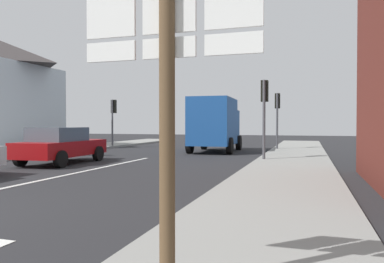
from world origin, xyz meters
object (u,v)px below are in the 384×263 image
object	(u,v)px
traffic_light_near_right	(264,101)
route_sign_post	(168,79)
traffic_light_far_right	(277,108)
sedan_far	(61,145)
delivery_truck	(215,123)
traffic_light_far_left	(113,112)

from	to	relation	value
traffic_light_near_right	route_sign_post	bearing A→B (deg)	-87.34
route_sign_post	traffic_light_far_right	bearing A→B (deg)	91.73
sedan_far	delivery_truck	size ratio (longest dim) A/B	0.84
delivery_truck	traffic_light_near_right	world-z (taller)	traffic_light_near_right
delivery_truck	traffic_light_far_left	distance (m)	7.82
traffic_light_far_right	traffic_light_near_right	bearing A→B (deg)	-90.00
sedan_far	route_sign_post	bearing A→B (deg)	-49.08
traffic_light_near_right	traffic_light_far_right	bearing A→B (deg)	90.00
sedan_far	traffic_light_far_right	world-z (taller)	traffic_light_far_right
delivery_truck	traffic_light_far_left	xyz separation A→B (m)	(-7.57, 1.78, 0.76)
traffic_light_near_right	sedan_far	bearing A→B (deg)	-158.01
sedan_far	route_sign_post	size ratio (longest dim) A/B	1.33
traffic_light_far_right	traffic_light_far_left	bearing A→B (deg)	-178.90
delivery_truck	traffic_light_far_left	world-z (taller)	traffic_light_far_left
route_sign_post	traffic_light_near_right	size ratio (longest dim) A/B	0.93
sedan_far	traffic_light_far_right	xyz separation A→B (m)	(7.79, 10.00, 1.79)
traffic_light_near_right	traffic_light_far_right	world-z (taller)	traffic_light_near_right
route_sign_post	delivery_truck	bearing A→B (deg)	102.56
sedan_far	traffic_light_far_right	distance (m)	12.81
route_sign_post	traffic_light_far_right	xyz separation A→B (m)	(-0.60, 19.68, 0.55)
sedan_far	traffic_light_far_left	distance (m)	10.41
sedan_far	route_sign_post	xyz separation A→B (m)	(8.39, -9.68, 1.24)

